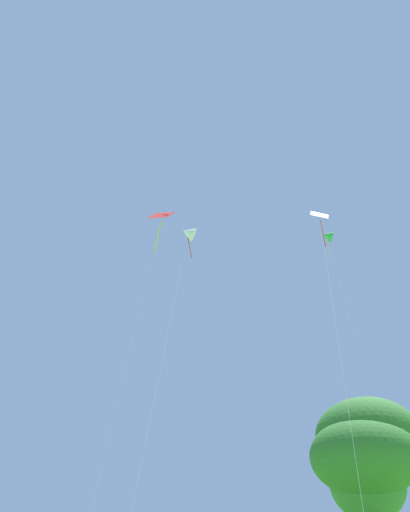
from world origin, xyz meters
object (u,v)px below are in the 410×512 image
kite_red_high (159,229)px  kite_green_small (328,237)px  kite_purple_streamer (322,231)px  tree_left_oak (366,453)px  kite_white_distant (188,233)px

kite_red_high → kite_green_small: (14.14, 6.87, 4.30)m
kite_purple_streamer → tree_left_oak: 12.84m
kite_red_high → tree_left_oak: kite_red_high is taller
tree_left_oak → kite_white_distant: bearing=170.3°
kite_red_high → kite_white_distant: 2.32m
kite_red_high → kite_green_small: bearing=25.9°
kite_purple_streamer → kite_green_small: bearing=67.4°
kite_green_small → kite_white_distant: size_ratio=1.27×
kite_green_small → kite_purple_streamer: 12.40m
kite_green_small → kite_purple_streamer: (-4.21, -10.12, -5.80)m
kite_red_high → tree_left_oak: (11.06, -2.62, -14.28)m
kite_purple_streamer → tree_left_oak: bearing=29.2°
kite_white_distant → kite_purple_streamer: bearing=-15.2°
kite_red_high → kite_green_small: size_ratio=0.87×
kite_white_distant → tree_left_oak: size_ratio=2.31×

